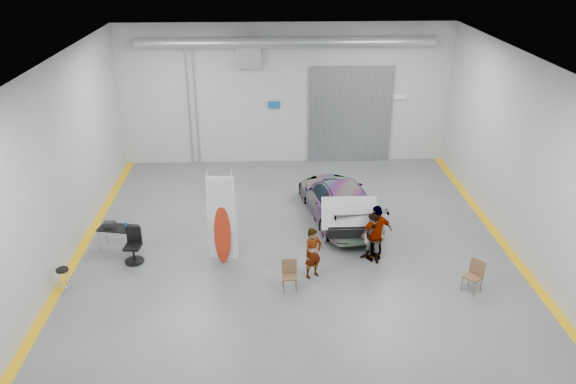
{
  "coord_description": "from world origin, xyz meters",
  "views": [
    {
      "loc": [
        -0.86,
        -15.26,
        9.25
      ],
      "look_at": [
        -0.16,
        1.46,
        1.5
      ],
      "focal_mm": 35.0,
      "sensor_mm": 36.0,
      "label": 1
    }
  ],
  "objects_px": {
    "person_a": "(313,253)",
    "person_b": "(374,238)",
    "folding_chair_far": "(472,282)",
    "folding_chair_near": "(290,282)",
    "surfboard_display": "(223,226)",
    "shop_stool": "(64,280)",
    "person_c": "(377,233)",
    "work_table": "(115,228)",
    "office_chair": "(133,247)",
    "sedan_car": "(339,200)"
  },
  "relations": [
    {
      "from": "person_c",
      "to": "shop_stool",
      "type": "height_order",
      "value": "person_c"
    },
    {
      "from": "surfboard_display",
      "to": "shop_stool",
      "type": "bearing_deg",
      "value": -158.42
    },
    {
      "from": "person_c",
      "to": "office_chair",
      "type": "distance_m",
      "value": 7.46
    },
    {
      "from": "sedan_car",
      "to": "person_c",
      "type": "bearing_deg",
      "value": 96.24
    },
    {
      "from": "shop_stool",
      "to": "work_table",
      "type": "bearing_deg",
      "value": 68.26
    },
    {
      "from": "folding_chair_near",
      "to": "sedan_car",
      "type": "bearing_deg",
      "value": 64.15
    },
    {
      "from": "person_b",
      "to": "office_chair",
      "type": "height_order",
      "value": "person_b"
    },
    {
      "from": "person_a",
      "to": "folding_chair_near",
      "type": "relative_size",
      "value": 1.76
    },
    {
      "from": "folding_chair_far",
      "to": "office_chair",
      "type": "distance_m",
      "value": 10.06
    },
    {
      "from": "person_c",
      "to": "shop_stool",
      "type": "bearing_deg",
      "value": -14.97
    },
    {
      "from": "person_c",
      "to": "sedan_car",
      "type": "bearing_deg",
      "value": -97.48
    },
    {
      "from": "person_a",
      "to": "work_table",
      "type": "height_order",
      "value": "person_a"
    },
    {
      "from": "person_a",
      "to": "person_c",
      "type": "xyz_separation_m",
      "value": [
        2.01,
        0.86,
        0.14
      ]
    },
    {
      "from": "person_c",
      "to": "person_b",
      "type": "bearing_deg",
      "value": 24.64
    },
    {
      "from": "folding_chair_near",
      "to": "office_chair",
      "type": "height_order",
      "value": "office_chair"
    },
    {
      "from": "sedan_car",
      "to": "folding_chair_far",
      "type": "xyz_separation_m",
      "value": [
        3.2,
        -4.61,
        -0.43
      ]
    },
    {
      "from": "sedan_car",
      "to": "folding_chair_far",
      "type": "bearing_deg",
      "value": 115.24
    },
    {
      "from": "person_c",
      "to": "work_table",
      "type": "xyz_separation_m",
      "value": [
        -8.14,
        1.02,
        -0.18
      ]
    },
    {
      "from": "surfboard_display",
      "to": "shop_stool",
      "type": "xyz_separation_m",
      "value": [
        -4.41,
        -1.41,
        -0.87
      ]
    },
    {
      "from": "person_c",
      "to": "folding_chair_far",
      "type": "bearing_deg",
      "value": 119.93
    },
    {
      "from": "folding_chair_near",
      "to": "folding_chair_far",
      "type": "distance_m",
      "value": 5.13
    },
    {
      "from": "surfboard_display",
      "to": "folding_chair_near",
      "type": "distance_m",
      "value": 2.71
    },
    {
      "from": "office_chair",
      "to": "person_c",
      "type": "bearing_deg",
      "value": 4.46
    },
    {
      "from": "person_a",
      "to": "office_chair",
      "type": "bearing_deg",
      "value": 137.75
    },
    {
      "from": "person_a",
      "to": "person_c",
      "type": "bearing_deg",
      "value": -7.89
    },
    {
      "from": "person_c",
      "to": "folding_chair_far",
      "type": "height_order",
      "value": "person_c"
    },
    {
      "from": "sedan_car",
      "to": "work_table",
      "type": "height_order",
      "value": "sedan_car"
    },
    {
      "from": "person_a",
      "to": "surfboard_display",
      "type": "relative_size",
      "value": 0.52
    },
    {
      "from": "shop_stool",
      "to": "folding_chair_far",
      "type": "bearing_deg",
      "value": -2.43
    },
    {
      "from": "sedan_car",
      "to": "person_a",
      "type": "xyz_separation_m",
      "value": [
        -1.22,
        -3.67,
        0.06
      ]
    },
    {
      "from": "work_table",
      "to": "person_c",
      "type": "bearing_deg",
      "value": -7.17
    },
    {
      "from": "shop_stool",
      "to": "person_a",
      "type": "bearing_deg",
      "value": 3.69
    },
    {
      "from": "sedan_car",
      "to": "person_a",
      "type": "bearing_deg",
      "value": 62.12
    },
    {
      "from": "surfboard_display",
      "to": "folding_chair_near",
      "type": "bearing_deg",
      "value": -35.94
    },
    {
      "from": "person_c",
      "to": "person_a",
      "type": "bearing_deg",
      "value": -0.08
    },
    {
      "from": "folding_chair_near",
      "to": "person_b",
      "type": "bearing_deg",
      "value": 26.6
    },
    {
      "from": "person_b",
      "to": "office_chair",
      "type": "bearing_deg",
      "value": -143.87
    },
    {
      "from": "sedan_car",
      "to": "folding_chair_near",
      "type": "height_order",
      "value": "sedan_car"
    },
    {
      "from": "surfboard_display",
      "to": "shop_stool",
      "type": "relative_size",
      "value": 4.19
    },
    {
      "from": "person_b",
      "to": "folding_chair_far",
      "type": "xyz_separation_m",
      "value": [
        2.51,
        -1.69,
        -0.53
      ]
    },
    {
      "from": "folding_chair_near",
      "to": "person_a",
      "type": "bearing_deg",
      "value": 41.85
    },
    {
      "from": "sedan_car",
      "to": "person_c",
      "type": "distance_m",
      "value": 2.93
    },
    {
      "from": "person_b",
      "to": "folding_chair_far",
      "type": "bearing_deg",
      "value": 4.79
    },
    {
      "from": "person_a",
      "to": "person_b",
      "type": "relative_size",
      "value": 0.96
    },
    {
      "from": "surfboard_display",
      "to": "office_chair",
      "type": "xyz_separation_m",
      "value": [
        -2.77,
        0.13,
        -0.74
      ]
    },
    {
      "from": "sedan_car",
      "to": "person_b",
      "type": "distance_m",
      "value": 3.01
    },
    {
      "from": "surfboard_display",
      "to": "office_chair",
      "type": "height_order",
      "value": "surfboard_display"
    },
    {
      "from": "work_table",
      "to": "surfboard_display",
      "type": "bearing_deg",
      "value": -15.04
    },
    {
      "from": "sedan_car",
      "to": "office_chair",
      "type": "distance_m",
      "value": 7.14
    },
    {
      "from": "person_c",
      "to": "office_chair",
      "type": "height_order",
      "value": "person_c"
    }
  ]
}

